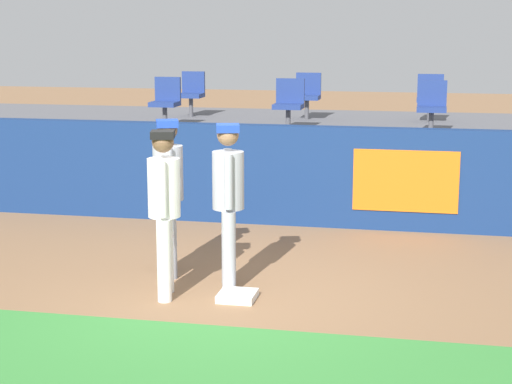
# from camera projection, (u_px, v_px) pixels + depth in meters

# --- Properties ---
(ground_plane) EXTENTS (60.00, 60.00, 0.00)m
(ground_plane) POSITION_uv_depth(u_px,v_px,m) (223.00, 296.00, 9.23)
(ground_plane) COLOR #846042
(grass_foreground_strip) EXTENTS (18.00, 2.80, 0.01)m
(grass_foreground_strip) POSITION_uv_depth(u_px,v_px,m) (156.00, 381.00, 7.00)
(grass_foreground_strip) COLOR #388438
(grass_foreground_strip) RESTS_ON ground_plane
(first_base) EXTENTS (0.40, 0.40, 0.08)m
(first_base) POSITION_uv_depth(u_px,v_px,m) (237.00, 296.00, 9.11)
(first_base) COLOR white
(first_base) RESTS_ON ground_plane
(player_fielder_home) EXTENTS (0.42, 0.59, 1.84)m
(player_fielder_home) POSITION_uv_depth(u_px,v_px,m) (165.00, 202.00, 9.02)
(player_fielder_home) COLOR white
(player_fielder_home) RESTS_ON ground_plane
(player_runner_visitor) EXTENTS (0.43, 0.51, 1.87)m
(player_runner_visitor) POSITION_uv_depth(u_px,v_px,m) (228.00, 194.00, 9.33)
(player_runner_visitor) COLOR #9EA3AD
(player_runner_visitor) RESTS_ON ground_plane
(player_coach_visitor) EXTENTS (0.45, 0.49, 1.86)m
(player_coach_visitor) POSITION_uv_depth(u_px,v_px,m) (168.00, 186.00, 9.83)
(player_coach_visitor) COLOR #9EA3AD
(player_coach_visitor) RESTS_ON ground_plane
(field_wall) EXTENTS (18.00, 0.26, 1.49)m
(field_wall) POSITION_uv_depth(u_px,v_px,m) (280.00, 175.00, 12.47)
(field_wall) COLOR navy
(field_wall) RESTS_ON ground_plane
(bleacher_platform) EXTENTS (18.00, 4.80, 1.24)m
(bleacher_platform) POSITION_uv_depth(u_px,v_px,m) (305.00, 157.00, 14.97)
(bleacher_platform) COLOR #59595E
(bleacher_platform) RESTS_ON ground_plane
(seat_back_left) EXTENTS (0.44, 0.44, 0.84)m
(seat_back_left) POSITION_uv_depth(u_px,v_px,m) (192.00, 91.00, 15.85)
(seat_back_left) COLOR #4C4C51
(seat_back_left) RESTS_ON bleacher_platform
(seat_front_right) EXTENTS (0.46, 0.44, 0.84)m
(seat_front_right) POSITION_uv_depth(u_px,v_px,m) (432.00, 104.00, 13.23)
(seat_front_right) COLOR #4C4C51
(seat_front_right) RESTS_ON bleacher_platform
(seat_front_center) EXTENTS (0.47, 0.44, 0.84)m
(seat_front_center) POSITION_uv_depth(u_px,v_px,m) (289.00, 101.00, 13.69)
(seat_front_center) COLOR #4C4C51
(seat_front_center) RESTS_ON bleacher_platform
(seat_back_right) EXTENTS (0.46, 0.44, 0.84)m
(seat_back_right) POSITION_uv_depth(u_px,v_px,m) (430.00, 95.00, 14.97)
(seat_back_right) COLOR #4C4C51
(seat_back_right) RESTS_ON bleacher_platform
(seat_front_left) EXTENTS (0.45, 0.44, 0.84)m
(seat_front_left) POSITION_uv_depth(u_px,v_px,m) (166.00, 99.00, 14.11)
(seat_front_left) COLOR #4C4C51
(seat_front_left) RESTS_ON bleacher_platform
(seat_back_center) EXTENTS (0.46, 0.44, 0.84)m
(seat_back_center) POSITION_uv_depth(u_px,v_px,m) (308.00, 93.00, 15.41)
(seat_back_center) COLOR #4C4C51
(seat_back_center) RESTS_ON bleacher_platform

